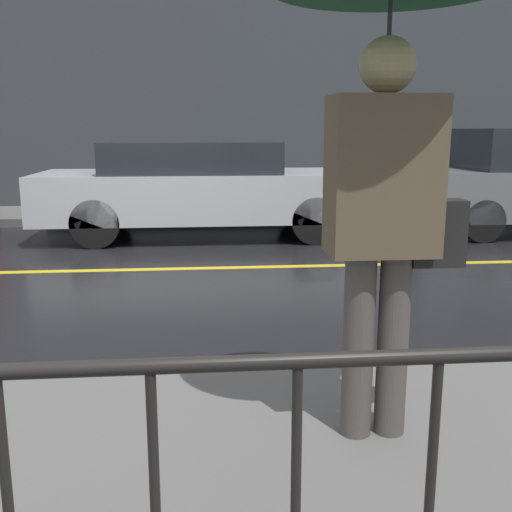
{
  "coord_description": "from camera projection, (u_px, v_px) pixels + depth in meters",
  "views": [
    {
      "loc": [
        0.59,
        -6.69,
        1.56
      ],
      "look_at": [
        1.06,
        -1.68,
        0.49
      ],
      "focal_mm": 42.0,
      "sensor_mm": 36.0,
      "label": 1
    }
  ],
  "objects": [
    {
      "name": "car_silver",
      "position": [
        203.0,
        187.0,
        8.77
      ],
      "size": [
        4.78,
        1.76,
        1.39
      ],
      "color": "#B2B5BA",
      "rests_on": "ground_plane"
    },
    {
      "name": "building_storefront",
      "position": [
        166.0,
        73.0,
        11.22
      ],
      "size": [
        28.0,
        0.3,
        5.21
      ],
      "color": "#383D42",
      "rests_on": "ground_plane"
    },
    {
      "name": "ground_plane",
      "position": [
        150.0,
        270.0,
        6.79
      ],
      "size": [
        80.0,
        80.0,
        0.0
      ],
      "primitive_type": "plane",
      "color": "black"
    },
    {
      "name": "lane_marking",
      "position": [
        150.0,
        269.0,
        6.79
      ],
      "size": [
        25.2,
        0.12,
        0.01
      ],
      "color": "gold",
      "rests_on": "ground_plane"
    },
    {
      "name": "sidewalk_far",
      "position": [
        168.0,
        214.0,
        10.75
      ],
      "size": [
        28.0,
        1.74,
        0.14
      ],
      "color": "#60605E",
      "rests_on": "ground_plane"
    },
    {
      "name": "pedestrian",
      "position": [
        389.0,
        63.0,
        2.52
      ],
      "size": [
        1.02,
        1.02,
        2.22
      ],
      "color": "#4C4742",
      "rests_on": "sidewalk_near"
    },
    {
      "name": "sidewalk_near",
      "position": [
        60.0,
        507.0,
        2.41
      ],
      "size": [
        28.0,
        2.52,
        0.14
      ],
      "color": "#60605E",
      "rests_on": "ground_plane"
    }
  ]
}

